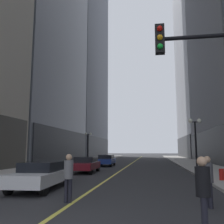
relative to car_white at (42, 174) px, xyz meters
The scene contains 14 objects.
ground_plane 26.92m from the car_white, 84.68° to the left, with size 200.00×200.00×0.00m, color #2D2D30.
sidewalk_left 27.41m from the car_white, 102.12° to the left, with size 4.50×78.00×0.15m, color #ADA8A0.
sidewalk_right 28.87m from the car_white, 68.15° to the left, with size 4.50×78.00×0.15m, color #ADA8A0.
lane_centre_stripe 26.92m from the car_white, 84.68° to the left, with size 0.16×70.00×0.01m, color #E5D64C.
building_left_far 64.36m from the car_white, 106.63° to the left, with size 15.12×26.00×71.45m.
car_white is the anchor object (origin of this frame).
car_maroon 8.99m from the car_white, 91.01° to the left, with size 1.88×4.32×1.32m.
car_blue 17.76m from the car_white, 90.03° to the left, with size 1.84×4.05×1.32m.
pedestrian_in_grey_suit 3.69m from the car_white, 51.07° to the right, with size 0.39×0.39×1.75m.
pedestrian_with_orange_bag 7.81m from the car_white, 22.17° to the right, with size 0.45×0.45×1.70m.
pedestrian_in_black_coat 8.76m from the car_white, 41.82° to the right, with size 0.38×0.38×1.75m.
street_lamp_left_far 24.81m from the car_white, 99.10° to the left, with size 1.06×0.36×4.43m.
street_lamp_right_mid 13.03m from the car_white, 45.90° to the left, with size 1.06×0.36×4.43m.
fire_hydrant_right 10.18m from the car_white, 22.61° to the left, with size 0.28×0.28×0.80m, color red.
Camera 1 is at (2.89, -3.83, 1.91)m, focal length 40.38 mm.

